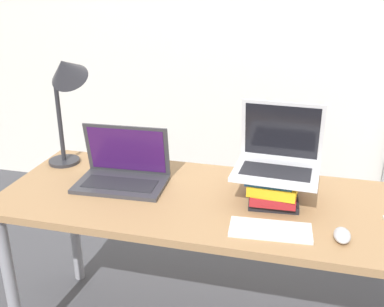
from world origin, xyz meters
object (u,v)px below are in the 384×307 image
(desk_lamp, at_px, (65,82))
(laptop_left, at_px, (123,172))
(mouse, at_px, (342,235))
(book_stack, at_px, (274,186))
(laptop_on_books, at_px, (278,158))
(wireless_keyboard, at_px, (270,230))

(desk_lamp, bearing_deg, laptop_left, -19.69)
(laptop_left, bearing_deg, mouse, -14.55)
(book_stack, xyz_separation_m, desk_lamp, (-0.90, 0.10, 0.33))
(laptop_left, xyz_separation_m, book_stack, (0.62, 0.00, 0.01))
(laptop_on_books, height_order, desk_lamp, desk_lamp)
(laptop_on_books, bearing_deg, mouse, -45.94)
(wireless_keyboard, bearing_deg, laptop_left, 159.78)
(laptop_left, relative_size, laptop_on_books, 1.16)
(mouse, bearing_deg, wireless_keyboard, -177.97)
(laptop_on_books, relative_size, mouse, 3.40)
(wireless_keyboard, bearing_deg, laptop_on_books, 91.14)
(desk_lamp, bearing_deg, book_stack, -6.26)
(wireless_keyboard, height_order, mouse, mouse)
(laptop_left, bearing_deg, laptop_on_books, 1.98)
(laptop_left, height_order, wireless_keyboard, laptop_left)
(book_stack, distance_m, laptop_on_books, 0.11)
(laptop_left, bearing_deg, wireless_keyboard, -20.22)
(laptop_left, distance_m, wireless_keyboard, 0.67)
(laptop_on_books, relative_size, wireless_keyboard, 1.14)
(book_stack, relative_size, mouse, 2.78)
(book_stack, bearing_deg, laptop_left, -179.82)
(mouse, xyz_separation_m, desk_lamp, (-1.14, 0.32, 0.37))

